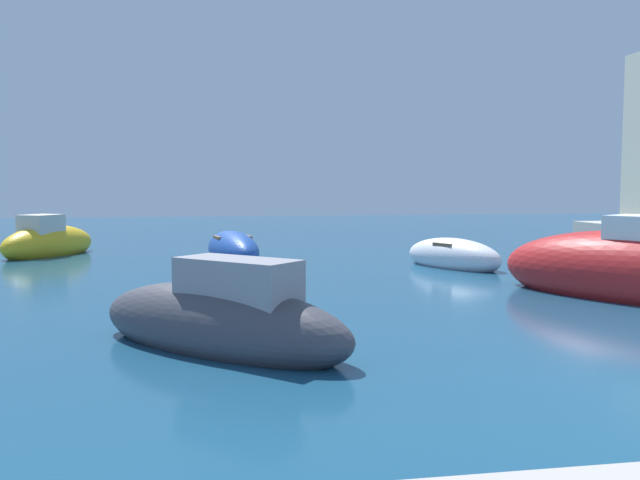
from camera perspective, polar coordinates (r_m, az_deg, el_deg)
moored_boat_0 at (r=17.44m, az=11.17°, el=-1.39°), size 2.26×3.20×0.96m
moored_boat_1 at (r=18.76m, az=-7.39°, el=-0.84°), size 1.80×3.86×1.06m
moored_boat_2 at (r=13.65m, az=25.18°, el=-2.46°), size 4.28×5.46×1.89m
moored_boat_3 at (r=8.69m, az=-8.38°, el=-6.79°), size 3.72×3.62×1.42m
moored_boat_4 at (r=21.55m, az=-22.01°, el=-0.22°), size 2.84×3.66×1.48m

